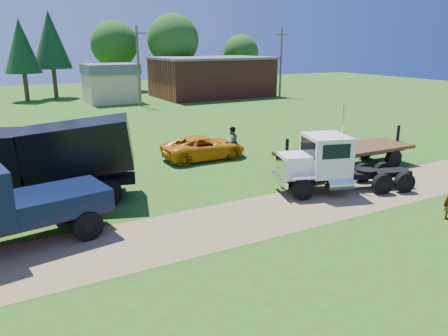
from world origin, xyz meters
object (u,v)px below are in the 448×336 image
white_semi_tractor (327,163)px  flatbed_trailer (346,153)px  black_dump_truck (43,157)px  orange_pickup (204,147)px

white_semi_tractor → flatbed_trailer: 4.58m
black_dump_truck → flatbed_trailer: (16.19, -2.62, -1.18)m
black_dump_truck → orange_pickup: (9.92, 3.44, -1.39)m
flatbed_trailer → orange_pickup: bearing=137.2°
black_dump_truck → flatbed_trailer: black_dump_truck is taller
orange_pickup → flatbed_trailer: flatbed_trailer is taller
black_dump_truck → orange_pickup: black_dump_truck is taller
black_dump_truck → flatbed_trailer: size_ratio=1.04×
black_dump_truck → orange_pickup: bearing=36.2°
black_dump_truck → white_semi_tractor: bearing=-5.7°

